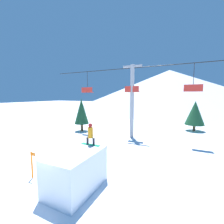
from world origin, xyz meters
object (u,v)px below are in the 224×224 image
snow_ramp (76,171)px  trail_marker (32,164)px  pine_tree_near (82,111)px  snowboarder (90,134)px

snow_ramp → trail_marker: snow_ramp is taller
snow_ramp → pine_tree_near: pine_tree_near is taller
trail_marker → snowboarder: bearing=26.9°
snow_ramp → snowboarder: bearing=88.2°
snowboarder → snow_ramp: bearing=-91.8°
snow_ramp → trail_marker: 3.37m
snow_ramp → snowboarder: snowboarder is taller
trail_marker → snow_ramp: bearing=5.3°
snow_ramp → snowboarder: (0.04, 1.42, 1.82)m
pine_tree_near → trail_marker: size_ratio=2.79×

